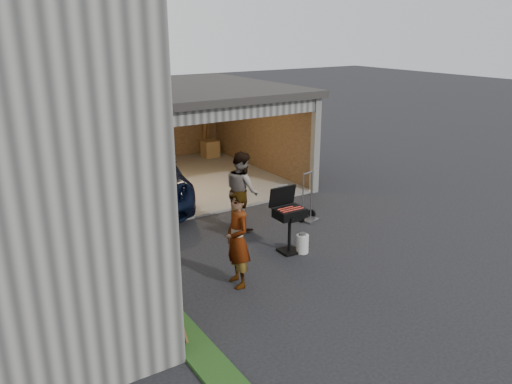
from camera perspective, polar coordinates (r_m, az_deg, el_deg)
ground at (r=9.69m, az=1.79°, el=-9.48°), size 80.00×80.00×0.00m
groundcover_strip at (r=7.98m, az=-7.91°, el=-16.11°), size 0.50×8.00×0.06m
garage at (r=15.18m, az=-10.45°, el=7.96°), size 6.80×6.30×2.90m
minivan at (r=13.52m, az=-13.02°, el=1.33°), size 3.44×5.30×1.36m
woman at (r=8.99m, az=-2.12°, el=-5.48°), size 0.50×0.70×1.79m
man at (r=11.60m, az=-1.60°, el=0.21°), size 0.82×0.99×1.83m
bbq_grill at (r=10.35m, az=3.77°, el=-2.63°), size 0.62×0.55×1.39m
propane_tank at (r=10.57m, az=5.32°, el=-5.91°), size 0.29×0.29×0.39m
plywood_panel at (r=7.89m, az=-9.78°, el=-13.08°), size 0.23×0.81×0.89m
hand_truck at (r=12.28m, az=6.01°, el=-2.20°), size 0.54×0.47×1.23m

